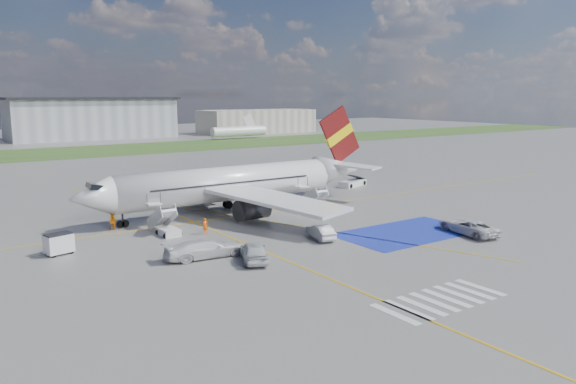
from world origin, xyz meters
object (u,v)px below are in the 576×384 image
Objects in this scene: belt_loader at (353,183)px; car_silver_a at (254,251)px; gpu_cart at (59,245)px; van_white_b at (206,245)px; airliner at (238,183)px; car_silver_b at (321,232)px; van_white_a at (468,224)px.

belt_loader reaches higher than car_silver_a.
van_white_b reaches higher than gpu_cart.
airliner reaches higher than car_silver_a.
belt_loader reaches higher than car_silver_b.
van_white_b reaches higher than belt_loader.
airliner is 24.03m from belt_loader.
belt_loader is at bearing -98.76° from van_white_a.
belt_loader is 29.72m from van_white_a.
van_white_a is at bearing -127.74° from belt_loader.
car_silver_b is (8.85, 2.54, -0.15)m from car_silver_a.
gpu_cart is 0.42× the size of belt_loader.
van_white_b is (-34.41, -20.66, 0.61)m from belt_loader.
car_silver_b is (-22.91, -21.34, 0.26)m from belt_loader.
car_silver_b is (21.23, -8.61, -0.14)m from gpu_cart.
gpu_cart is at bearing -13.13° from van_white_a.
van_white_b is at bearing -26.82° from car_silver_a.
gpu_cart is (-21.14, -6.45, -2.57)m from airliner.
van_white_b is (9.74, -7.92, 0.21)m from gpu_cart.
car_silver_a is at bearing -55.49° from gpu_cart.
gpu_cart reaches higher than car_silver_b.
belt_loader is at bearing -53.05° from van_white_b.
car_silver_a is at bearing -116.46° from airliner.
car_silver_a is at bearing -161.10° from belt_loader.
airliner reaches higher than gpu_cart.
airliner is at bearing 177.24° from belt_loader.
gpu_cart is 37.38m from van_white_a.
van_white_a is (12.99, -21.69, -2.42)m from airliner.
airliner reaches higher than belt_loader.
van_white_a is (34.13, -15.24, 0.15)m from gpu_cart.
car_silver_a reaches higher than car_silver_b.
van_white_a is (-10.01, -27.97, 0.55)m from belt_loader.
van_white_a reaches higher than belt_loader.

